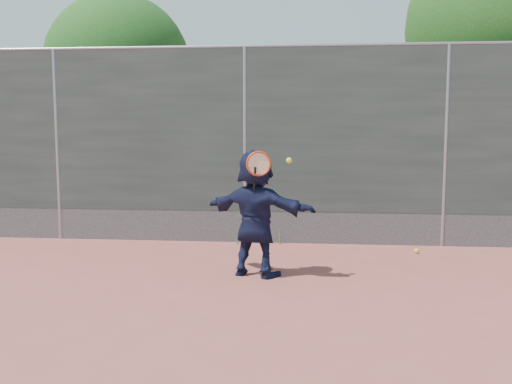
{
  "coord_description": "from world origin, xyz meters",
  "views": [
    {
      "loc": [
        1.04,
        -5.21,
        1.8
      ],
      "look_at": [
        0.37,
        1.52,
        1.02
      ],
      "focal_mm": 40.0,
      "sensor_mm": 36.0,
      "label": 1
    }
  ],
  "objects": [
    {
      "name": "ground",
      "position": [
        0.0,
        0.0,
        0.0
      ],
      "size": [
        80.0,
        80.0,
        0.0
      ],
      "primitive_type": "plane",
      "color": "#9E4C42",
      "rests_on": "ground"
    },
    {
      "name": "player",
      "position": [
        0.37,
        1.52,
        0.77
      ],
      "size": [
        1.49,
        0.93,
        1.53
      ],
      "primitive_type": "imported",
      "rotation": [
        0.0,
        0.0,
        2.78
      ],
      "color": "#141937",
      "rests_on": "ground"
    },
    {
      "name": "ball_ground",
      "position": [
        2.53,
        2.96,
        0.03
      ],
      "size": [
        0.07,
        0.07,
        0.07
      ],
      "primitive_type": "sphere",
      "color": "yellow",
      "rests_on": "ground"
    },
    {
      "name": "fence",
      "position": [
        -0.0,
        3.5,
        1.58
      ],
      "size": [
        20.0,
        0.06,
        3.03
      ],
      "color": "#38423D",
      "rests_on": "ground"
    },
    {
      "name": "swing_action",
      "position": [
        0.45,
        1.33,
        1.36
      ],
      "size": [
        0.53,
        0.14,
        0.51
      ],
      "color": "red",
      "rests_on": "ground"
    },
    {
      "name": "tree_left",
      "position": [
        -2.85,
        6.55,
        2.94
      ],
      "size": [
        3.15,
        3.0,
        4.53
      ],
      "color": "#382314",
      "rests_on": "ground"
    },
    {
      "name": "weed_clump",
      "position": [
        0.29,
        3.38,
        0.13
      ],
      "size": [
        0.68,
        0.07,
        0.3
      ],
      "color": "#387226",
      "rests_on": "ground"
    }
  ]
}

